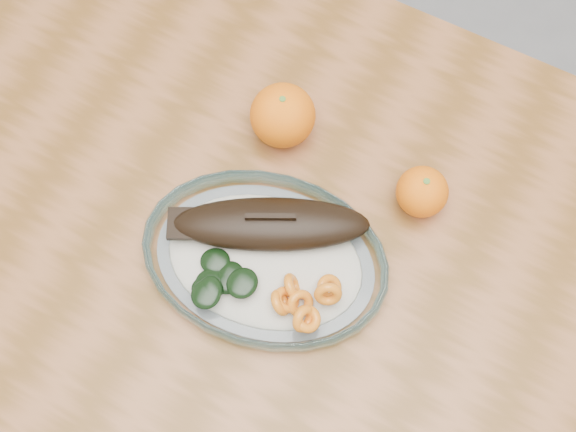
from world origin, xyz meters
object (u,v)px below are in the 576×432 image
(orange_left, at_px, (283,115))
(dining_table, at_px, (285,269))
(plated_meal, at_px, (265,256))
(orange_right, at_px, (422,192))

(orange_left, bearing_deg, dining_table, -61.54)
(plated_meal, distance_m, orange_left, 0.18)
(dining_table, xyz_separation_m, orange_left, (-0.08, 0.14, 0.14))
(dining_table, height_order, plated_meal, plated_meal)
(dining_table, height_order, orange_right, orange_right)
(orange_left, relative_size, orange_right, 1.30)
(orange_left, xyz_separation_m, orange_right, (0.20, -0.01, -0.01))
(dining_table, bearing_deg, plated_meal, -109.77)
(dining_table, bearing_deg, orange_right, 46.50)
(dining_table, relative_size, orange_left, 14.36)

